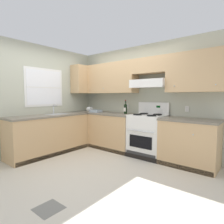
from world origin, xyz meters
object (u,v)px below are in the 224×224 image
(stove, at_px, (147,135))
(bowl, at_px, (96,111))
(wine_bottle, at_px, (125,108))
(paper_towel_roll, at_px, (90,109))

(stove, bearing_deg, bowl, -176.88)
(stove, relative_size, bowl, 4.21)
(wine_bottle, relative_size, paper_towel_roll, 2.44)
(stove, distance_m, wine_bottle, 0.86)
(stove, distance_m, bowl, 1.57)
(bowl, distance_m, paper_towel_roll, 0.35)
(bowl, bearing_deg, paper_towel_roll, 164.14)
(stove, relative_size, wine_bottle, 3.54)
(bowl, height_order, paper_towel_roll, paper_towel_roll)
(bowl, bearing_deg, stove, 3.12)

